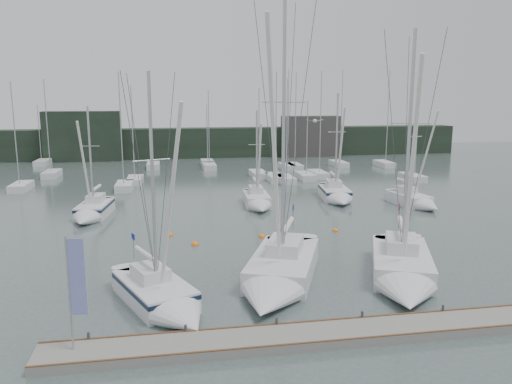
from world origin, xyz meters
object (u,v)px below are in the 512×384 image
at_px(buoy_d, 262,237).
at_px(sailboat_mid_d, 337,195).
at_px(sailboat_near_left, 166,301).
at_px(buoy_a, 195,245).
at_px(sailboat_mid_c, 258,202).
at_px(sailboat_near_right, 404,275).
at_px(sailboat_mid_a, 91,212).
at_px(dock_banner, 75,283).
at_px(sailboat_near_center, 277,279).
at_px(sailboat_mid_e, 417,202).
at_px(buoy_b, 335,231).
at_px(buoy_c, 170,236).

bearing_deg(buoy_d, sailboat_mid_d, 49.50).
bearing_deg(sailboat_near_left, sailboat_mid_d, 31.28).
bearing_deg(sailboat_near_left, buoy_a, 56.47).
xyz_separation_m(sailboat_mid_c, sailboat_mid_d, (8.31, 1.57, 0.06)).
distance_m(sailboat_near_right, sailboat_mid_a, 27.07).
height_order(buoy_a, dock_banner, dock_banner).
height_order(sailboat_near_left, sailboat_mid_d, sailboat_near_left).
height_order(sailboat_mid_d, buoy_d, sailboat_mid_d).
height_order(sailboat_near_right, sailboat_mid_a, sailboat_near_right).
bearing_deg(sailboat_near_center, dock_banner, -126.58).
xyz_separation_m(sailboat_mid_a, buoy_d, (13.37, -8.09, -0.56)).
distance_m(sailboat_mid_d, buoy_a, 19.45).
relative_size(sailboat_mid_e, buoy_a, 20.09).
xyz_separation_m(sailboat_near_left, dock_banner, (-3.40, -3.88, 2.62)).
distance_m(sailboat_near_center, dock_banner, 11.23).
relative_size(sailboat_mid_a, sailboat_mid_d, 0.90).
xyz_separation_m(buoy_a, buoy_b, (10.99, 1.78, 0.00)).
height_order(sailboat_mid_e, buoy_c, sailboat_mid_e).
xyz_separation_m(sailboat_near_right, buoy_b, (0.03, 11.56, -0.60)).
bearing_deg(sailboat_mid_a, sailboat_near_left, -65.61).
height_order(sailboat_near_left, buoy_c, sailboat_near_left).
xyz_separation_m(sailboat_mid_d, dock_banner, (-20.22, -27.39, 2.58)).
xyz_separation_m(sailboat_near_left, buoy_c, (0.30, 13.67, -0.55)).
relative_size(sailboat_near_center, sailboat_near_right, 1.14).
bearing_deg(sailboat_mid_c, buoy_d, -95.53).
bearing_deg(buoy_d, sailboat_mid_e, 24.75).
height_order(sailboat_near_left, sailboat_mid_e, sailboat_near_left).
xyz_separation_m(sailboat_mid_e, buoy_b, (-10.41, -6.89, -0.52)).
height_order(buoy_b, dock_banner, dock_banner).
bearing_deg(buoy_b, sailboat_mid_a, 158.97).
bearing_deg(sailboat_near_center, sailboat_mid_c, 104.71).
bearing_deg(buoy_b, dock_banner, -134.67).
bearing_deg(buoy_a, sailboat_near_right, -41.75).
height_order(sailboat_mid_d, sailboat_mid_e, sailboat_mid_d).
distance_m(sailboat_mid_c, sailboat_mid_e, 15.07).
xyz_separation_m(sailboat_near_center, sailboat_mid_d, (10.89, 21.69, -0.02)).
height_order(sailboat_near_center, sailboat_near_right, sailboat_near_center).
height_order(sailboat_near_right, sailboat_mid_d, sailboat_near_right).
bearing_deg(sailboat_mid_c, sailboat_mid_d, 13.74).
distance_m(sailboat_near_right, dock_banner, 17.30).
bearing_deg(buoy_c, sailboat_mid_e, 14.36).
xyz_separation_m(sailboat_mid_c, buoy_b, (4.48, -9.23, -0.52)).
height_order(sailboat_mid_a, buoy_c, sailboat_mid_a).
bearing_deg(sailboat_mid_a, sailboat_mid_e, 5.88).
height_order(sailboat_mid_e, dock_banner, sailboat_mid_e).
bearing_deg(dock_banner, sailboat_mid_e, 46.81).
bearing_deg(sailboat_near_left, sailboat_near_right, -18.09).
height_order(sailboat_mid_e, buoy_d, sailboat_mid_e).
bearing_deg(dock_banner, buoy_c, 83.72).
bearing_deg(sailboat_mid_c, buoy_c, -131.85).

